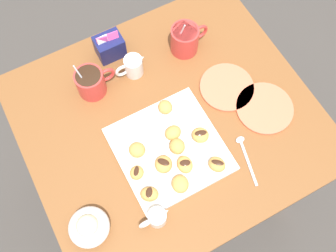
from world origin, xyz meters
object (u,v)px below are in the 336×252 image
object	(u,v)px
beignet_5	(185,164)
beignet_8	(137,173)
saucer_coral_left	(227,87)
beignet_2	(173,133)
ice_cream_bowl	(89,227)
chocolate_sauce_pitcher	(157,218)
beignet_7	(164,164)
beignet_1	(166,107)
dining_table	(169,136)
beignet_0	(217,164)
beignet_4	(200,135)
cream_pitcher_white	(133,66)
beignet_3	(177,146)
beignet_9	(149,194)
beignet_10	(180,184)
pastry_plate_square	(169,149)
sugar_caddy	(110,46)
saucer_coral_right	(265,108)
coffee_mug_red_right	(185,39)
beignet_6	(137,150)

from	to	relation	value
beignet_5	beignet_8	bearing A→B (deg)	161.87
saucer_coral_left	beignet_2	world-z (taller)	beignet_2
ice_cream_bowl	chocolate_sauce_pitcher	xyz separation A→B (m)	(0.17, -0.07, -0.01)
saucer_coral_left	beignet_7	bearing A→B (deg)	-155.27
beignet_1	beignet_5	bearing A→B (deg)	-101.46
dining_table	beignet_5	size ratio (longest dim) A/B	16.49
beignet_0	beignet_8	bearing A→B (deg)	157.81
beignet_4	cream_pitcher_white	bearing A→B (deg)	103.19
beignet_0	beignet_3	world-z (taller)	beignet_3
beignet_9	beignet_10	distance (m)	0.09
pastry_plate_square	beignet_8	world-z (taller)	beignet_8
sugar_caddy	beignet_1	distance (m)	0.29
dining_table	beignet_4	distance (m)	0.21
saucer_coral_left	beignet_9	size ratio (longest dim) A/B	3.35
beignet_0	beignet_5	world-z (taller)	beignet_0
sugar_caddy	beignet_0	xyz separation A→B (m)	(0.10, -0.52, -0.01)
dining_table	chocolate_sauce_pitcher	bearing A→B (deg)	-124.82
saucer_coral_right	beignet_0	bearing A→B (deg)	-158.44
chocolate_sauce_pitcher	beignet_7	distance (m)	0.15
coffee_mug_red_right	beignet_0	distance (m)	0.44
saucer_coral_right	beignet_0	world-z (taller)	beignet_0
pastry_plate_square	beignet_10	size ratio (longest dim) A/B	5.63
ice_cream_bowl	beignet_6	size ratio (longest dim) A/B	2.27
dining_table	beignet_0	xyz separation A→B (m)	(0.05, -0.21, 0.18)
beignet_8	ice_cream_bowl	bearing A→B (deg)	-157.55
beignet_2	beignet_8	distance (m)	0.16
beignet_4	beignet_10	xyz separation A→B (m)	(-0.13, -0.10, 0.00)
pastry_plate_square	ice_cream_bowl	bearing A→B (deg)	-161.49
saucer_coral_right	beignet_8	size ratio (longest dim) A/B	4.24
cream_pitcher_white	pastry_plate_square	bearing A→B (deg)	-95.19
pastry_plate_square	beignet_3	distance (m)	0.04
pastry_plate_square	beignet_8	size ratio (longest dim) A/B	7.17
beignet_8	beignet_10	size ratio (longest dim) A/B	0.79
cream_pitcher_white	beignet_1	bearing A→B (deg)	-82.02
saucer_coral_left	beignet_3	size ratio (longest dim) A/B	3.52
coffee_mug_red_right	beignet_5	world-z (taller)	coffee_mug_red_right
beignet_6	beignet_1	bearing A→B (deg)	30.90
beignet_1	beignet_7	world-z (taller)	beignet_7
beignet_1	beignet_7	distance (m)	0.19
ice_cream_bowl	beignet_0	bearing A→B (deg)	-1.83
beignet_8	beignet_4	bearing A→B (deg)	3.68
beignet_1	dining_table	bearing A→B (deg)	-93.51
coffee_mug_red_right	beignet_1	world-z (taller)	coffee_mug_red_right
beignet_8	beignet_3	bearing A→B (deg)	5.88
beignet_1	saucer_coral_right	bearing A→B (deg)	-26.68
saucer_coral_right	saucer_coral_left	bearing A→B (deg)	118.32
beignet_8	cream_pitcher_white	bearing A→B (deg)	65.34
beignet_2	sugar_caddy	bearing A→B (deg)	95.95
cream_pitcher_white	beignet_10	size ratio (longest dim) A/B	1.91
sugar_caddy	beignet_3	distance (m)	0.41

